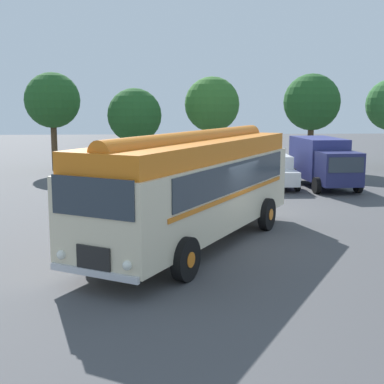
% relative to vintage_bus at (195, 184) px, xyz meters
% --- Properties ---
extents(ground_plane, '(120.00, 120.00, 0.00)m').
position_rel_vintage_bus_xyz_m(ground_plane, '(0.92, 0.23, -1.89)').
color(ground_plane, '#474749').
extents(vintage_bus, '(7.22, 9.94, 3.49)m').
position_rel_vintage_bus_xyz_m(vintage_bus, '(0.00, 0.00, 0.00)').
color(vintage_bus, beige).
rests_on(vintage_bus, ground).
extents(car_near_left, '(2.37, 4.39, 1.66)m').
position_rel_vintage_bus_xyz_m(car_near_left, '(-0.83, 11.24, -1.05)').
color(car_near_left, '#B7BABF').
rests_on(car_near_left, ground).
extents(car_mid_left, '(2.20, 4.32, 1.66)m').
position_rel_vintage_bus_xyz_m(car_mid_left, '(2.05, 11.67, -1.05)').
color(car_mid_left, '#4C5156').
rests_on(car_mid_left, ground).
extents(car_mid_right, '(2.04, 4.24, 1.66)m').
position_rel_vintage_bus_xyz_m(car_mid_right, '(4.88, 11.20, -1.05)').
color(car_mid_right, silver).
rests_on(car_mid_right, ground).
extents(box_van, '(2.55, 5.86, 2.50)m').
position_rel_vintage_bus_xyz_m(box_van, '(7.41, 11.29, -0.53)').
color(box_van, navy).
rests_on(box_van, ground).
extents(tree_far_left, '(3.52, 3.52, 6.26)m').
position_rel_vintage_bus_xyz_m(tree_far_left, '(-7.79, 19.11, 2.56)').
color(tree_far_left, '#4C3823').
rests_on(tree_far_left, ground).
extents(tree_left_of_centre, '(3.50, 3.50, 5.28)m').
position_rel_vintage_bus_xyz_m(tree_left_of_centre, '(-2.66, 19.20, 1.60)').
color(tree_left_of_centre, '#4C3823').
rests_on(tree_left_of_centre, ground).
extents(tree_centre, '(3.62, 3.62, 6.05)m').
position_rel_vintage_bus_xyz_m(tree_centre, '(2.52, 19.59, 2.41)').
color(tree_centre, '#4C3823').
rests_on(tree_centre, ground).
extents(tree_right_of_centre, '(3.71, 3.71, 6.24)m').
position_rel_vintage_bus_xyz_m(tree_right_of_centre, '(8.96, 19.21, 2.51)').
color(tree_right_of_centre, '#4C3823').
rests_on(tree_right_of_centre, ground).
extents(traffic_cone, '(0.36, 0.36, 0.55)m').
position_rel_vintage_bus_xyz_m(traffic_cone, '(-3.22, -1.22, -1.62)').
color(traffic_cone, orange).
rests_on(traffic_cone, ground).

